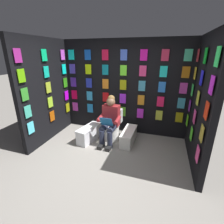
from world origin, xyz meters
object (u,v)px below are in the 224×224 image
Objects in this scene: person_reading at (110,120)px; comic_longbox_near at (129,136)px; comic_longbox_far at (89,134)px; toilet at (113,127)px.

person_reading is 0.64m from comic_longbox_near.
comic_longbox_near is 1.02× the size of comic_longbox_far.
person_reading is 1.46× the size of comic_longbox_near.
toilet reaches higher than comic_longbox_far.
person_reading is 0.67m from comic_longbox_far.
toilet is 0.49m from comic_longbox_near.
toilet is at bearing -11.83° from comic_longbox_near.
comic_longbox_far is (0.99, 0.20, 0.02)m from comic_longbox_near.
comic_longbox_far reaches higher than comic_longbox_near.
comic_longbox_near is (-0.46, -0.12, -0.43)m from person_reading.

